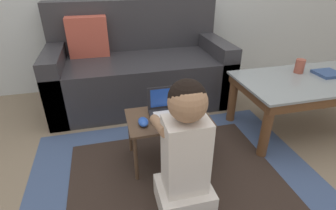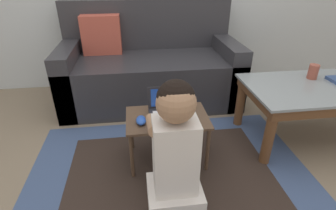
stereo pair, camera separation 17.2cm
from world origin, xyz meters
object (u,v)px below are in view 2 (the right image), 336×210
(couch, at_px, (150,68))
(coffee_table, at_px, (319,94))
(computer_mouse, at_px, (141,120))
(person_seated, at_px, (175,153))
(cup_on_table, at_px, (313,72))
(laptop_desk, at_px, (167,123))
(laptop, at_px, (170,110))

(couch, relative_size, coffee_table, 1.53)
(coffee_table, bearing_deg, computer_mouse, -172.31)
(couch, height_order, coffee_table, couch)
(person_seated, height_order, cup_on_table, person_seated)
(computer_mouse, relative_size, cup_on_table, 0.93)
(coffee_table, xyz_separation_m, cup_on_table, (0.01, 0.13, 0.12))
(coffee_table, xyz_separation_m, person_seated, (-1.16, -0.54, 0.00))
(laptop_desk, height_order, computer_mouse, computer_mouse)
(laptop_desk, xyz_separation_m, computer_mouse, (-0.17, -0.05, 0.06))
(coffee_table, relative_size, cup_on_table, 9.82)
(computer_mouse, bearing_deg, person_seated, -66.42)
(couch, distance_m, computer_mouse, 1.06)
(cup_on_table, bearing_deg, coffee_table, -93.10)
(cup_on_table, bearing_deg, laptop_desk, -167.30)
(computer_mouse, bearing_deg, coffee_table, 7.69)
(coffee_table, relative_size, laptop_desk, 2.03)
(person_seated, bearing_deg, laptop, 84.94)
(couch, xyz_separation_m, computer_mouse, (-0.13, -1.05, 0.05))
(laptop_desk, bearing_deg, laptop, 52.56)
(coffee_table, height_order, computer_mouse, coffee_table)
(couch, height_order, person_seated, couch)
(couch, xyz_separation_m, coffee_table, (1.19, -0.88, 0.06))
(person_seated, bearing_deg, laptop_desk, 88.03)
(coffee_table, distance_m, cup_on_table, 0.18)
(couch, xyz_separation_m, laptop, (0.07, -0.97, 0.06))
(laptop_desk, height_order, laptop, laptop)
(couch, bearing_deg, coffee_table, -36.29)
(coffee_table, height_order, person_seated, person_seated)
(laptop, xyz_separation_m, cup_on_table, (1.13, 0.23, 0.12))
(couch, bearing_deg, laptop_desk, -87.47)
(computer_mouse, height_order, person_seated, person_seated)
(coffee_table, bearing_deg, laptop_desk, -173.68)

